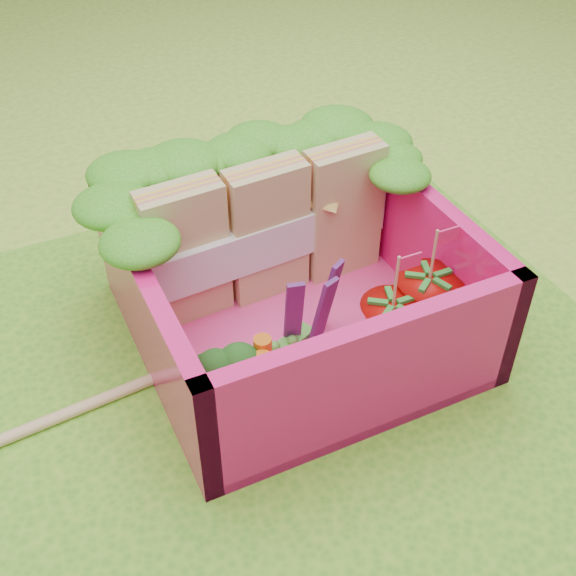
# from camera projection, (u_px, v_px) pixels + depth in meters

# --- Properties ---
(ground) EXTENTS (14.00, 14.00, 0.00)m
(ground) POSITION_uv_depth(u_px,v_px,m) (299.00, 364.00, 3.03)
(ground) COLOR #7DB332
(ground) RESTS_ON ground
(placemat) EXTENTS (2.60, 2.60, 0.03)m
(placemat) POSITION_uv_depth(u_px,v_px,m) (300.00, 362.00, 3.02)
(placemat) COLOR #56A826
(placemat) RESTS_ON ground
(bento_floor) EXTENTS (1.30, 1.30, 0.05)m
(bento_floor) POSITION_uv_depth(u_px,v_px,m) (294.00, 326.00, 3.13)
(bento_floor) COLOR #FD4093
(bento_floor) RESTS_ON placemat
(bento_box) EXTENTS (1.30, 1.30, 0.55)m
(bento_box) POSITION_uv_depth(u_px,v_px,m) (294.00, 282.00, 2.97)
(bento_box) COLOR #EC136C
(bento_box) RESTS_ON placemat
(lettuce_ruffle) EXTENTS (1.43, 0.76, 0.11)m
(lettuce_ruffle) POSITION_uv_depth(u_px,v_px,m) (247.00, 159.00, 3.08)
(lettuce_ruffle) COLOR #248618
(lettuce_ruffle) RESTS_ON bento_box
(sandwich_stack) EXTENTS (1.13, 0.25, 0.62)m
(sandwich_stack) POSITION_uv_depth(u_px,v_px,m) (268.00, 232.00, 3.11)
(sandwich_stack) COLOR tan
(sandwich_stack) RESTS_ON bento_floor
(broccoli) EXTENTS (0.34, 0.34, 0.25)m
(broccoli) POSITION_uv_depth(u_px,v_px,m) (219.00, 378.00, 2.63)
(broccoli) COLOR #64AA52
(broccoli) RESTS_ON bento_floor
(carrot_sticks) EXTENTS (0.10, 0.13, 0.27)m
(carrot_sticks) POSITION_uv_depth(u_px,v_px,m) (263.00, 372.00, 2.71)
(carrot_sticks) COLOR orange
(carrot_sticks) RESTS_ON bento_floor
(purple_wedges) EXTENTS (0.25, 0.13, 0.38)m
(purple_wedges) POSITION_uv_depth(u_px,v_px,m) (315.00, 307.00, 2.90)
(purple_wedges) COLOR #4B1752
(purple_wedges) RESTS_ON bento_floor
(strawberry_left) EXTENTS (0.26, 0.26, 0.50)m
(strawberry_left) POSITION_uv_depth(u_px,v_px,m) (390.00, 329.00, 2.88)
(strawberry_left) COLOR #B50D0B
(strawberry_left) RESTS_ON bento_floor
(strawberry_right) EXTENTS (0.28, 0.28, 0.52)m
(strawberry_right) POSITION_uv_depth(u_px,v_px,m) (426.00, 304.00, 2.98)
(strawberry_right) COLOR #B50D0B
(strawberry_right) RESTS_ON bento_floor
(snap_peas) EXTENTS (0.95, 0.56, 0.05)m
(snap_peas) POSITION_uv_depth(u_px,v_px,m) (373.00, 329.00, 3.04)
(snap_peas) COLOR green
(snap_peas) RESTS_ON bento_floor
(chopsticks) EXTENTS (2.09, 0.25, 0.04)m
(chopsticks) POSITION_uv_depth(u_px,v_px,m) (44.00, 423.00, 2.73)
(chopsticks) COLOR tan
(chopsticks) RESTS_ON placemat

